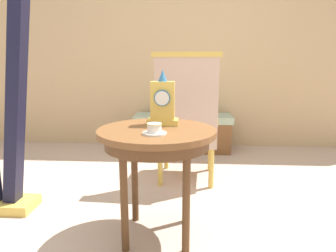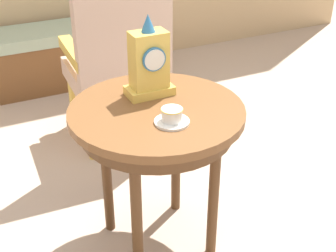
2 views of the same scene
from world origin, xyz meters
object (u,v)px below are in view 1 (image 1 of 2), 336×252
(armchair, at_px, (187,117))
(harp, at_px, (8,117))
(side_table, at_px, (158,142))
(window_bench, at_px, (183,132))
(teacup_left, at_px, (155,129))
(mantel_clock, at_px, (163,103))

(armchair, distance_m, harp, 1.38)
(side_table, distance_m, window_bench, 1.94)
(side_table, height_order, teacup_left, teacup_left)
(mantel_clock, xyz_separation_m, armchair, (0.15, 0.76, -0.22))
(armchair, bearing_deg, side_table, -100.88)
(mantel_clock, distance_m, armchair, 0.81)
(harp, bearing_deg, teacup_left, -21.03)
(armchair, bearing_deg, harp, -153.66)
(mantel_clock, bearing_deg, teacup_left, -95.19)
(armchair, relative_size, window_bench, 0.98)
(teacup_left, distance_m, armchair, 1.04)
(side_table, relative_size, harp, 0.41)
(side_table, relative_size, teacup_left, 5.30)
(mantel_clock, bearing_deg, side_table, -100.10)
(harp, bearing_deg, armchair, 26.34)
(teacup_left, height_order, armchair, armchair)
(armchair, height_order, window_bench, armchair)
(teacup_left, height_order, window_bench, teacup_left)
(mantel_clock, xyz_separation_m, window_bench, (0.11, 1.78, -0.59))
(harp, bearing_deg, mantel_clock, -8.04)
(side_table, bearing_deg, teacup_left, -90.70)
(side_table, xyz_separation_m, teacup_left, (-0.00, -0.13, 0.11))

